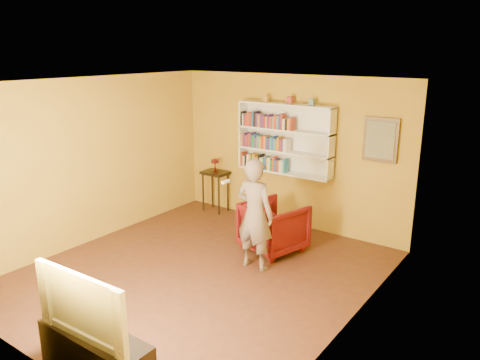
% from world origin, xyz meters
% --- Properties ---
extents(room_shell, '(5.30, 5.80, 2.88)m').
position_xyz_m(room_shell, '(0.00, 0.00, 1.02)').
color(room_shell, '#422215').
rests_on(room_shell, ground).
extents(bookshelf, '(1.80, 0.29, 1.23)m').
position_xyz_m(bookshelf, '(0.00, 2.41, 1.59)').
color(bookshelf, white).
rests_on(bookshelf, room_shell).
extents(books_row_lower, '(0.94, 0.19, 0.26)m').
position_xyz_m(books_row_lower, '(-0.39, 2.30, 1.13)').
color(books_row_lower, maroon).
rests_on(books_row_lower, bookshelf).
extents(books_row_middle, '(0.97, 0.19, 0.26)m').
position_xyz_m(books_row_middle, '(-0.38, 2.31, 1.51)').
color(books_row_middle, '#C47327').
rests_on(books_row_middle, bookshelf).
extents(books_row_upper, '(1.05, 0.18, 0.27)m').
position_xyz_m(books_row_upper, '(-0.35, 2.30, 1.89)').
color(books_row_upper, black).
rests_on(books_row_upper, bookshelf).
extents(ornament_left, '(0.08, 0.08, 0.12)m').
position_xyz_m(ornament_left, '(-0.40, 2.35, 2.27)').
color(ornament_left, '#B58433').
rests_on(ornament_left, bookshelf).
extents(ornament_centre, '(0.09, 0.09, 0.13)m').
position_xyz_m(ornament_centre, '(0.08, 2.35, 2.28)').
color(ornament_centre, '#993B33').
rests_on(ornament_centre, bookshelf).
extents(ornament_right, '(0.08, 0.08, 0.11)m').
position_xyz_m(ornament_right, '(0.49, 2.35, 2.27)').
color(ornament_right, slate).
rests_on(ornament_right, bookshelf).
extents(framed_painting, '(0.55, 0.05, 0.70)m').
position_xyz_m(framed_painting, '(1.65, 2.46, 1.75)').
color(framed_painting, '#523A17').
rests_on(framed_painting, room_shell).
extents(console_table, '(0.49, 0.38, 0.81)m').
position_xyz_m(console_table, '(-1.49, 2.25, 0.67)').
color(console_table, black).
rests_on(console_table, ground).
extents(ruby_lustre, '(0.16, 0.16, 0.25)m').
position_xyz_m(ruby_lustre, '(-1.49, 2.25, 0.99)').
color(ruby_lustre, maroon).
rests_on(ruby_lustre, console_table).
extents(armchair, '(1.05, 1.07, 0.80)m').
position_xyz_m(armchair, '(0.44, 1.31, 0.40)').
color(armchair, '#480509').
rests_on(armchair, ground).
extents(person, '(0.60, 0.40, 1.65)m').
position_xyz_m(person, '(0.54, 0.62, 0.82)').
color(person, brown).
rests_on(person, ground).
extents(game_remote, '(0.04, 0.15, 0.04)m').
position_xyz_m(game_remote, '(0.30, 0.25, 1.36)').
color(game_remote, white).
rests_on(game_remote, person).
extents(tv_cabinet, '(1.30, 0.39, 0.46)m').
position_xyz_m(tv_cabinet, '(0.59, -2.25, 0.23)').
color(tv_cabinet, black).
rests_on(tv_cabinet, ground).
extents(television, '(1.19, 0.20, 0.68)m').
position_xyz_m(television, '(0.59, -2.25, 0.81)').
color(television, black).
rests_on(television, tv_cabinet).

